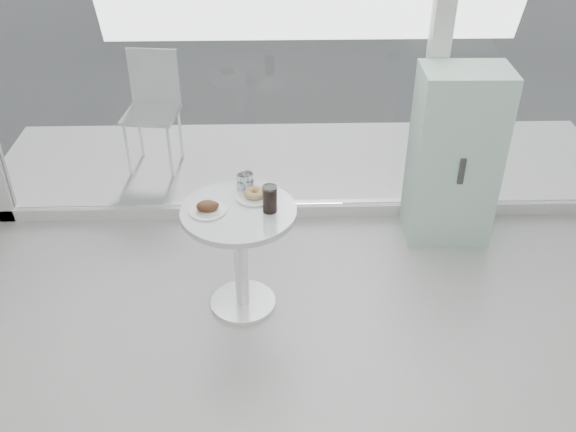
{
  "coord_description": "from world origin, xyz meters",
  "views": [
    {
      "loc": [
        -0.28,
        -1.4,
        2.93
      ],
      "look_at": [
        -0.2,
        1.7,
        0.85
      ],
      "focal_mm": 40.0,
      "sensor_mm": 36.0,
      "label": 1
    }
  ],
  "objects_px": {
    "plate_donut": "(255,195)",
    "water_tumbler_b": "(247,183)",
    "cola_glass": "(270,199)",
    "mint_cabinet": "(454,157)",
    "patio_chair": "(153,103)",
    "plate_fritter": "(208,208)",
    "water_tumbler_a": "(243,183)",
    "main_table": "(240,238)"
  },
  "relations": [
    {
      "from": "mint_cabinet",
      "to": "cola_glass",
      "type": "bearing_deg",
      "value": -147.43
    },
    {
      "from": "plate_fritter",
      "to": "water_tumbler_a",
      "type": "height_order",
      "value": "water_tumbler_a"
    },
    {
      "from": "cola_glass",
      "to": "main_table",
      "type": "bearing_deg",
      "value": 173.82
    },
    {
      "from": "plate_fritter",
      "to": "water_tumbler_b",
      "type": "bearing_deg",
      "value": 45.56
    },
    {
      "from": "mint_cabinet",
      "to": "water_tumbler_a",
      "type": "xyz_separation_m",
      "value": [
        -1.53,
        -0.59,
        0.15
      ]
    },
    {
      "from": "main_table",
      "to": "plate_donut",
      "type": "height_order",
      "value": "plate_donut"
    },
    {
      "from": "mint_cabinet",
      "to": "cola_glass",
      "type": "height_order",
      "value": "mint_cabinet"
    },
    {
      "from": "mint_cabinet",
      "to": "plate_donut",
      "type": "height_order",
      "value": "mint_cabinet"
    },
    {
      "from": "cola_glass",
      "to": "mint_cabinet",
      "type": "bearing_deg",
      "value": 31.74
    },
    {
      "from": "cola_glass",
      "to": "water_tumbler_a",
      "type": "bearing_deg",
      "value": 125.34
    },
    {
      "from": "water_tumbler_b",
      "to": "cola_glass",
      "type": "distance_m",
      "value": 0.28
    },
    {
      "from": "mint_cabinet",
      "to": "cola_glass",
      "type": "distance_m",
      "value": 1.6
    },
    {
      "from": "plate_donut",
      "to": "water_tumbler_b",
      "type": "bearing_deg",
      "value": 120.06
    },
    {
      "from": "plate_fritter",
      "to": "cola_glass",
      "type": "relative_size",
      "value": 1.31
    },
    {
      "from": "plate_donut",
      "to": "plate_fritter",
      "type": "bearing_deg",
      "value": -151.32
    },
    {
      "from": "patio_chair",
      "to": "plate_fritter",
      "type": "height_order",
      "value": "patio_chair"
    },
    {
      "from": "water_tumbler_a",
      "to": "water_tumbler_b",
      "type": "height_order",
      "value": "water_tumbler_b"
    },
    {
      "from": "water_tumbler_b",
      "to": "cola_glass",
      "type": "bearing_deg",
      "value": -59.0
    },
    {
      "from": "main_table",
      "to": "mint_cabinet",
      "type": "relative_size",
      "value": 0.57
    },
    {
      "from": "water_tumbler_b",
      "to": "main_table",
      "type": "bearing_deg",
      "value": -102.92
    },
    {
      "from": "plate_donut",
      "to": "cola_glass",
      "type": "xyz_separation_m",
      "value": [
        0.1,
        -0.16,
        0.06
      ]
    },
    {
      "from": "patio_chair",
      "to": "plate_fritter",
      "type": "distance_m",
      "value": 2.06
    },
    {
      "from": "main_table",
      "to": "plate_donut",
      "type": "distance_m",
      "value": 0.29
    },
    {
      "from": "mint_cabinet",
      "to": "plate_fritter",
      "type": "xyz_separation_m",
      "value": [
        -1.73,
        -0.83,
        0.12
      ]
    },
    {
      "from": "plate_fritter",
      "to": "water_tumbler_b",
      "type": "height_order",
      "value": "water_tumbler_b"
    },
    {
      "from": "main_table",
      "to": "water_tumbler_a",
      "type": "height_order",
      "value": "water_tumbler_a"
    },
    {
      "from": "water_tumbler_b",
      "to": "cola_glass",
      "type": "xyz_separation_m",
      "value": [
        0.14,
        -0.24,
        0.03
      ]
    },
    {
      "from": "mint_cabinet",
      "to": "patio_chair",
      "type": "bearing_deg",
      "value": 155.75
    },
    {
      "from": "mint_cabinet",
      "to": "main_table",
      "type": "bearing_deg",
      "value": -151.36
    },
    {
      "from": "main_table",
      "to": "plate_fritter",
      "type": "xyz_separation_m",
      "value": [
        -0.18,
        -0.02,
        0.25
      ]
    },
    {
      "from": "plate_fritter",
      "to": "plate_donut",
      "type": "bearing_deg",
      "value": 28.68
    },
    {
      "from": "water_tumbler_b",
      "to": "plate_fritter",
      "type": "bearing_deg",
      "value": -134.44
    },
    {
      "from": "plate_donut",
      "to": "water_tumbler_a",
      "type": "xyz_separation_m",
      "value": [
        -0.08,
        0.09,
        0.03
      ]
    },
    {
      "from": "water_tumbler_b",
      "to": "water_tumbler_a",
      "type": "bearing_deg",
      "value": 168.46
    },
    {
      "from": "patio_chair",
      "to": "water_tumbler_a",
      "type": "bearing_deg",
      "value": -56.36
    },
    {
      "from": "patio_chair",
      "to": "cola_glass",
      "type": "bearing_deg",
      "value": -55.16
    },
    {
      "from": "patio_chair",
      "to": "water_tumbler_b",
      "type": "distance_m",
      "value": 1.93
    },
    {
      "from": "main_table",
      "to": "cola_glass",
      "type": "relative_size",
      "value": 4.44
    },
    {
      "from": "plate_donut",
      "to": "water_tumbler_a",
      "type": "relative_size",
      "value": 2.11
    },
    {
      "from": "plate_donut",
      "to": "water_tumbler_b",
      "type": "xyz_separation_m",
      "value": [
        -0.05,
        0.08,
        0.04
      ]
    },
    {
      "from": "main_table",
      "to": "mint_cabinet",
      "type": "distance_m",
      "value": 1.75
    },
    {
      "from": "main_table",
      "to": "plate_fritter",
      "type": "relative_size",
      "value": 3.4
    }
  ]
}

